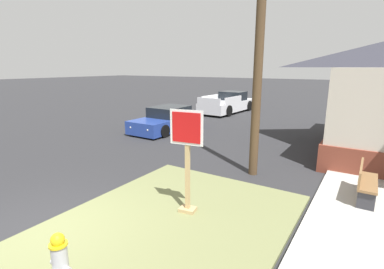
% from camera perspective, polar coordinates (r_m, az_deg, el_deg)
% --- Properties ---
extents(ground_plane, '(160.00, 160.00, 0.00)m').
position_cam_1_polar(ground_plane, '(6.85, -28.13, -17.04)').
color(ground_plane, '#2B2B2D').
extents(grass_corner_patch, '(4.53, 5.86, 0.08)m').
position_cam_1_polar(grass_corner_patch, '(6.35, -4.64, -17.43)').
color(grass_corner_patch, olive).
rests_on(grass_corner_patch, ground).
extents(sidewalk_strip, '(2.20, 16.55, 0.12)m').
position_cam_1_polar(sidewalk_strip, '(9.05, 31.44, -9.60)').
color(sidewalk_strip, '#B2AFA8').
rests_on(sidewalk_strip, ground).
extents(fire_hydrant, '(0.38, 0.34, 0.99)m').
position_cam_1_polar(fire_hydrant, '(4.81, -24.70, -22.74)').
color(fire_hydrant, black).
rests_on(fire_hydrant, grass_corner_patch).
extents(stop_sign, '(0.75, 0.33, 2.34)m').
position_cam_1_polar(stop_sign, '(6.28, -0.96, -5.66)').
color(stop_sign, tan).
rests_on(stop_sign, grass_corner_patch).
extents(manhole_cover, '(0.70, 0.70, 0.02)m').
position_cam_1_polar(manhole_cover, '(7.93, -13.98, -11.49)').
color(manhole_cover, black).
rests_on(manhole_cover, ground).
extents(parked_sedan_blue, '(1.98, 4.31, 1.25)m').
position_cam_1_polar(parked_sedan_blue, '(15.17, -4.87, 2.87)').
color(parked_sedan_blue, '#233D93').
rests_on(parked_sedan_blue, ground).
extents(pickup_truck_white, '(2.33, 5.49, 1.48)m').
position_cam_1_polar(pickup_truck_white, '(21.47, 7.26, 6.09)').
color(pickup_truck_white, silver).
rests_on(pickup_truck_white, ground).
extents(street_bench, '(0.41, 1.41, 0.85)m').
position_cam_1_polar(street_bench, '(8.22, 31.22, -7.89)').
color(street_bench, brown).
rests_on(street_bench, sidewalk_strip).
extents(utility_pole, '(1.48, 0.26, 9.34)m').
position_cam_1_polar(utility_pole, '(8.85, 13.62, 23.37)').
color(utility_pole, '#4C3823').
rests_on(utility_pole, ground).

